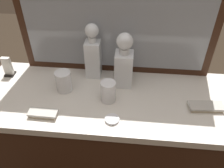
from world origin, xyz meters
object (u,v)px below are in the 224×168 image
(napkin_holder, at_px, (8,68))
(crystal_tumbler_rear, at_px, (64,82))
(porcelain_dish, at_px, (112,119))
(crystal_decanter_front, at_px, (124,65))
(crystal_tumbler_right, at_px, (108,92))
(silver_brush_far_right, at_px, (43,114))
(crystal_decanter_far_right, at_px, (93,56))
(silver_brush_right, at_px, (206,107))

(napkin_holder, bearing_deg, crystal_tumbler_rear, -15.86)
(crystal_tumbler_rear, height_order, porcelain_dish, crystal_tumbler_rear)
(crystal_decanter_front, height_order, porcelain_dish, crystal_decanter_front)
(crystal_tumbler_right, height_order, silver_brush_far_right, crystal_tumbler_right)
(silver_brush_far_right, relative_size, napkin_holder, 1.20)
(silver_brush_far_right, bearing_deg, crystal_decanter_far_right, 60.93)
(porcelain_dish, height_order, napkin_holder, napkin_holder)
(crystal_tumbler_right, distance_m, silver_brush_far_right, 0.31)
(crystal_tumbler_rear, distance_m, porcelain_dish, 0.32)
(napkin_holder, bearing_deg, crystal_decanter_front, -1.47)
(crystal_tumbler_rear, xyz_separation_m, silver_brush_far_right, (-0.05, -0.19, -0.04))
(silver_brush_right, bearing_deg, porcelain_dish, -165.01)
(silver_brush_right, distance_m, napkin_holder, 1.03)
(silver_brush_right, bearing_deg, silver_brush_far_right, -171.09)
(crystal_tumbler_right, xyz_separation_m, silver_brush_right, (0.45, -0.02, -0.04))
(silver_brush_right, bearing_deg, crystal_tumbler_right, 177.83)
(crystal_tumbler_right, distance_m, napkin_holder, 0.58)
(crystal_tumbler_rear, relative_size, porcelain_dish, 1.69)
(crystal_decanter_front, bearing_deg, silver_brush_far_right, -142.39)
(napkin_holder, bearing_deg, silver_brush_far_right, -44.94)
(silver_brush_far_right, bearing_deg, napkin_holder, 135.06)
(crystal_decanter_front, relative_size, napkin_holder, 2.63)
(crystal_tumbler_right, height_order, silver_brush_right, crystal_tumbler_right)
(silver_brush_right, bearing_deg, crystal_decanter_front, 159.08)
(crystal_decanter_front, distance_m, crystal_tumbler_rear, 0.31)
(silver_brush_right, xyz_separation_m, porcelain_dish, (-0.42, -0.11, -0.01))
(porcelain_dish, relative_size, napkin_holder, 0.58)
(silver_brush_far_right, height_order, napkin_holder, napkin_holder)
(silver_brush_far_right, xyz_separation_m, porcelain_dish, (0.31, 0.00, -0.01))
(crystal_decanter_far_right, height_order, silver_brush_right, crystal_decanter_far_right)
(crystal_tumbler_right, bearing_deg, silver_brush_right, -2.17)
(crystal_decanter_front, distance_m, crystal_decanter_far_right, 0.17)
(crystal_decanter_far_right, xyz_separation_m, silver_brush_far_right, (-0.18, -0.32, -0.11))
(crystal_tumbler_rear, relative_size, silver_brush_far_right, 0.82)
(crystal_decanter_far_right, height_order, silver_brush_far_right, crystal_decanter_far_right)
(crystal_decanter_front, xyz_separation_m, crystal_tumbler_right, (-0.06, -0.13, -0.07))
(crystal_tumbler_right, bearing_deg, crystal_decanter_far_right, 117.23)
(crystal_tumbler_right, relative_size, napkin_holder, 0.96)
(crystal_decanter_far_right, height_order, crystal_tumbler_rear, crystal_decanter_far_right)
(crystal_decanter_far_right, distance_m, silver_brush_far_right, 0.39)
(crystal_decanter_front, relative_size, crystal_decanter_far_right, 0.96)
(silver_brush_far_right, height_order, porcelain_dish, silver_brush_far_right)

